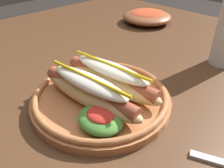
# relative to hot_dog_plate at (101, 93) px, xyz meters

# --- Properties ---
(dining_table) EXTENTS (1.45, 1.09, 0.74)m
(dining_table) POSITION_rel_hot_dog_plate_xyz_m (0.05, 0.18, -0.11)
(dining_table) COLOR #51331E
(dining_table) RESTS_ON ground_plane
(hot_dog_plate) EXTENTS (0.27, 0.27, 0.08)m
(hot_dog_plate) POSITION_rel_hot_dog_plate_xyz_m (0.00, 0.00, 0.00)
(hot_dog_plate) COLOR #B77042
(hot_dog_plate) RESTS_ON dining_table
(side_bowl) EXTENTS (0.18, 0.18, 0.05)m
(side_bowl) POSITION_rel_hot_dog_plate_xyz_m (-0.25, 0.46, -0.00)
(side_bowl) COLOR brown
(side_bowl) RESTS_ON dining_table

